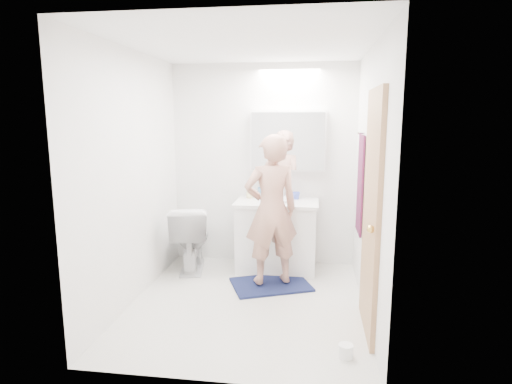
% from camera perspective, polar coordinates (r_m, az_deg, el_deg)
% --- Properties ---
extents(floor, '(2.50, 2.50, 0.00)m').
position_cam_1_polar(floor, '(4.22, -1.18, -14.78)').
color(floor, silver).
rests_on(floor, ground).
extents(ceiling, '(2.50, 2.50, 0.00)m').
position_cam_1_polar(ceiling, '(3.88, -1.31, 19.38)').
color(ceiling, white).
rests_on(ceiling, floor).
extents(wall_back, '(2.50, 0.00, 2.50)m').
position_cam_1_polar(wall_back, '(5.10, 0.99, 3.62)').
color(wall_back, white).
rests_on(wall_back, floor).
extents(wall_front, '(2.50, 0.00, 2.50)m').
position_cam_1_polar(wall_front, '(2.66, -5.51, -2.37)').
color(wall_front, white).
rests_on(wall_front, floor).
extents(wall_left, '(0.00, 2.50, 2.50)m').
position_cam_1_polar(wall_left, '(4.19, -16.28, 1.81)').
color(wall_left, white).
rests_on(wall_left, floor).
extents(wall_right, '(0.00, 2.50, 2.50)m').
position_cam_1_polar(wall_right, '(3.85, 15.13, 1.18)').
color(wall_right, white).
rests_on(wall_right, floor).
extents(vanity_cabinet, '(0.90, 0.55, 0.78)m').
position_cam_1_polar(vanity_cabinet, '(4.96, 2.80, -6.13)').
color(vanity_cabinet, white).
rests_on(vanity_cabinet, floor).
extents(countertop, '(0.95, 0.58, 0.04)m').
position_cam_1_polar(countertop, '(4.86, 2.84, -1.49)').
color(countertop, white).
rests_on(countertop, vanity_cabinet).
extents(sink_basin, '(0.36, 0.36, 0.03)m').
position_cam_1_polar(sink_basin, '(4.88, 2.88, -1.02)').
color(sink_basin, white).
rests_on(sink_basin, countertop).
extents(faucet, '(0.02, 0.02, 0.16)m').
position_cam_1_polar(faucet, '(5.06, 3.08, 0.12)').
color(faucet, '#B9B9BD').
rests_on(faucet, countertop).
extents(medicine_cabinet, '(0.88, 0.14, 0.70)m').
position_cam_1_polar(medicine_cabinet, '(4.97, 4.36, 6.89)').
color(medicine_cabinet, white).
rests_on(medicine_cabinet, wall_back).
extents(mirror_panel, '(0.84, 0.01, 0.66)m').
position_cam_1_polar(mirror_panel, '(4.90, 4.30, 6.85)').
color(mirror_panel, silver).
rests_on(mirror_panel, medicine_cabinet).
extents(toilet, '(0.56, 0.82, 0.77)m').
position_cam_1_polar(toilet, '(5.04, -8.79, -6.04)').
color(toilet, white).
rests_on(toilet, floor).
extents(bath_rug, '(0.95, 0.81, 0.02)m').
position_cam_1_polar(bath_rug, '(4.61, 2.02, -12.39)').
color(bath_rug, '#161A45').
rests_on(bath_rug, floor).
extents(person, '(0.67, 0.56, 1.56)m').
position_cam_1_polar(person, '(4.36, 2.08, -2.43)').
color(person, tan).
rests_on(person, bath_rug).
extents(door, '(0.04, 0.80, 2.00)m').
position_cam_1_polar(door, '(3.55, 15.35, -2.87)').
color(door, '#A37551').
rests_on(door, wall_right).
extents(door_knob, '(0.06, 0.06, 0.06)m').
position_cam_1_polar(door_knob, '(3.26, 15.27, -4.88)').
color(door_knob, gold).
rests_on(door_knob, door).
extents(towel, '(0.02, 0.42, 1.00)m').
position_cam_1_polar(towel, '(4.41, 13.91, 0.99)').
color(towel, '#14133D').
rests_on(towel, wall_right).
extents(towel_hook, '(0.07, 0.02, 0.02)m').
position_cam_1_polar(towel_hook, '(4.36, 14.03, 7.77)').
color(towel_hook, silver).
rests_on(towel_hook, wall_right).
extents(soap_bottle_a, '(0.11, 0.11, 0.21)m').
position_cam_1_polar(soap_bottle_a, '(5.03, -0.88, 0.34)').
color(soap_bottle_a, beige).
rests_on(soap_bottle_a, countertop).
extents(soap_bottle_b, '(0.12, 0.12, 0.19)m').
position_cam_1_polar(soap_bottle_b, '(5.04, 0.89, 0.27)').
color(soap_bottle_b, '#5280AF').
rests_on(soap_bottle_b, countertop).
extents(toothbrush_cup, '(0.11, 0.11, 0.08)m').
position_cam_1_polar(toothbrush_cup, '(4.99, 5.47, -0.49)').
color(toothbrush_cup, '#465AD4').
rests_on(toothbrush_cup, countertop).
extents(toilet_paper_roll, '(0.11, 0.11, 0.10)m').
position_cam_1_polar(toilet_paper_roll, '(3.43, 12.04, -20.27)').
color(toilet_paper_roll, white).
rests_on(toilet_paper_roll, floor).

